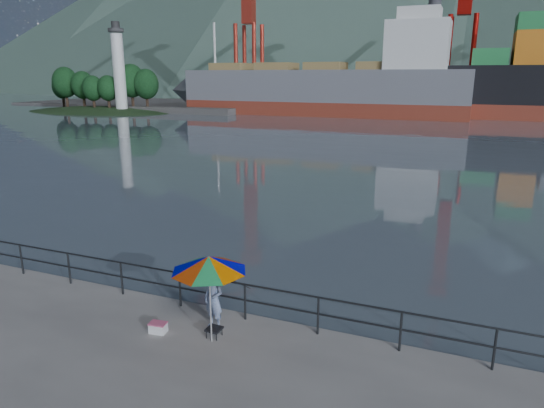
{
  "coord_description": "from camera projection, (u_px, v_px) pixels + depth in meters",
  "views": [
    {
      "loc": [
        8.07,
        -8.78,
        6.28
      ],
      "look_at": [
        2.0,
        6.0,
        2.0
      ],
      "focal_mm": 32.0,
      "sensor_mm": 36.0,
      "label": 1
    }
  ],
  "objects": [
    {
      "name": "folding_stool",
      "position": [
        214.0,
        332.0,
        11.96
      ],
      "size": [
        0.37,
        0.37,
        0.24
      ],
      "color": "black",
      "rests_on": "ground"
    },
    {
      "name": "harbor_water",
      "position": [
        442.0,
        99.0,
        128.61
      ],
      "size": [
        500.0,
        280.0,
        0.0
      ],
      "primitive_type": "cube",
      "color": "#4F5D68",
      "rests_on": "ground"
    },
    {
      "name": "beach_umbrella",
      "position": [
        209.0,
        264.0,
        11.25
      ],
      "size": [
        1.94,
        1.94,
        2.21
      ],
      "color": "white",
      "rests_on": "ground"
    },
    {
      "name": "far_dock",
      "position": [
        485.0,
        109.0,
        91.88
      ],
      "size": [
        200.0,
        40.0,
        0.4
      ],
      "primitive_type": "cube",
      "color": "#514F4C",
      "rests_on": "ground"
    },
    {
      "name": "lighthouse_islet",
      "position": [
        99.0,
        109.0,
        87.93
      ],
      "size": [
        48.0,
        26.4,
        19.2
      ],
      "color": "#263F1E",
      "rests_on": "ground"
    },
    {
      "name": "guardrail",
      "position": [
        150.0,
        283.0,
        13.81
      ],
      "size": [
        22.0,
        0.06,
        1.03
      ],
      "color": "#2D3033",
      "rests_on": "ground"
    },
    {
      "name": "cooler_bag",
      "position": [
        158.0,
        328.0,
        12.16
      ],
      "size": [
        0.44,
        0.32,
        0.24
      ],
      "primitive_type": "cube",
      "rotation": [
        0.0,
        0.0,
        0.11
      ],
      "color": "silver",
      "rests_on": "ground"
    },
    {
      "name": "fisherman",
      "position": [
        214.0,
        299.0,
        12.23
      ],
      "size": [
        0.67,
        0.54,
        1.59
      ],
      "primitive_type": "imported",
      "rotation": [
        0.0,
        0.0,
        -0.3
      ],
      "color": "#294F91",
      "rests_on": "ground"
    },
    {
      "name": "fishing_rod",
      "position": [
        230.0,
        309.0,
        13.43
      ],
      "size": [
        0.55,
        1.6,
        1.18
      ],
      "primitive_type": "cylinder",
      "rotation": [
        0.96,
        0.0,
        -0.32
      ],
      "color": "black",
      "rests_on": "ground"
    },
    {
      "name": "bulk_carrier",
      "position": [
        332.0,
        88.0,
        78.59
      ],
      "size": [
        46.44,
        8.04,
        14.5
      ],
      "color": "maroon",
      "rests_on": "ground"
    }
  ]
}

